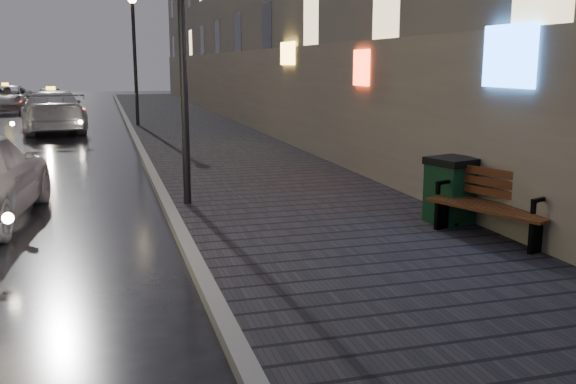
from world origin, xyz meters
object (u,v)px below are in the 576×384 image
bench (496,205)px  lamp_far (134,44)px  trash_bin (452,189)px  taxi_far (6,99)px  lamp_near (182,17)px  taxi_mid (52,111)px  car_far (51,97)px

bench → lamp_far: bearing=80.8°
bench → trash_bin: size_ratio=1.95×
taxi_far → lamp_near: bearing=-74.7°
bench → taxi_far: 32.94m
trash_bin → taxi_mid: (-7.27, 18.18, 0.14)m
lamp_far → taxi_mid: bearing=-172.6°
lamp_far → car_far: lamp_far is taller
taxi_far → car_far: size_ratio=1.39×
bench → taxi_far: taxi_far is taller
taxi_far → car_far: 3.64m
lamp_near → taxi_mid: size_ratio=0.92×
trash_bin → taxi_mid: 19.59m
lamp_far → taxi_far: bearing=119.5°
lamp_near → car_far: lamp_near is taller
bench → taxi_mid: taxi_mid is taller
car_far → trash_bin: bearing=106.2°
lamp_near → taxi_far: size_ratio=0.99×
lamp_near → taxi_far: 28.43m
lamp_far → bench: lamp_far is taller
lamp_near → trash_bin: lamp_near is taller
car_far → lamp_near: bearing=100.3°
lamp_near → lamp_far: size_ratio=1.00×
trash_bin → taxi_mid: size_ratio=0.19×
lamp_near → car_far: 30.91m
taxi_mid → car_far: 14.94m
lamp_near → car_far: bearing=98.2°
lamp_far → bench: (4.07, -19.66, -2.84)m
trash_bin → lamp_far: bearing=85.3°
trash_bin → car_far: bearing=87.5°
lamp_near → trash_bin: (3.95, -2.62, -2.80)m
taxi_mid → taxi_far: size_ratio=1.07×
trash_bin → lamp_near: bearing=129.8°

